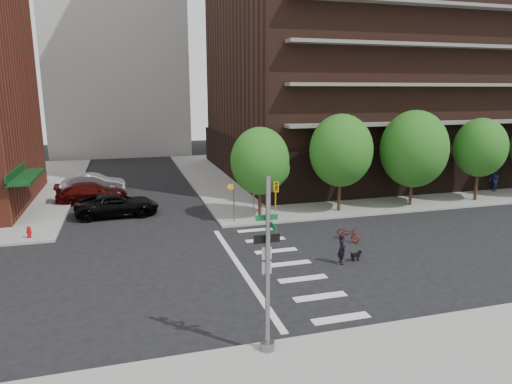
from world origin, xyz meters
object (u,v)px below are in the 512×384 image
at_px(parked_car_black, 117,205).
at_px(parked_car_silver, 94,183).
at_px(scooter, 348,233).
at_px(fire_hydrant, 29,231).
at_px(traffic_signal, 269,279).
at_px(dog_walker, 342,249).
at_px(parked_car_maroon, 92,192).
at_px(pedestrian_far, 494,180).

xyz_separation_m(parked_car_black, parked_car_silver, (-1.97, 8.25, 0.06)).
xyz_separation_m(parked_car_black, scooter, (13.17, -9.48, -0.35)).
xyz_separation_m(fire_hydrant, parked_car_black, (5.00, 4.20, 0.24)).
height_order(parked_car_black, scooter, parked_car_black).
bearing_deg(scooter, fire_hydrant, 142.09).
distance_m(traffic_signal, fire_hydrant, 18.42).
height_order(fire_hydrant, dog_walker, dog_walker).
bearing_deg(parked_car_maroon, fire_hydrant, 157.97).
relative_size(fire_hydrant, parked_car_black, 0.13).
height_order(traffic_signal, fire_hydrant, traffic_signal).
distance_m(scooter, dog_walker, 3.85).
xyz_separation_m(parked_car_silver, scooter, (15.15, -17.73, -0.41)).
xyz_separation_m(parked_car_black, parked_car_maroon, (-2.00, 4.86, -0.01)).
height_order(parked_car_maroon, dog_walker, dog_walker).
distance_m(parked_car_black, scooter, 16.23).
xyz_separation_m(fire_hydrant, pedestrian_far, (36.34, 2.96, 0.56)).
relative_size(traffic_signal, pedestrian_far, 3.11).
distance_m(parked_car_maroon, dog_walker, 21.94).
bearing_deg(parked_car_silver, parked_car_maroon, -176.71).
bearing_deg(pedestrian_far, traffic_signal, -38.98).
distance_m(fire_hydrant, parked_car_black, 6.53).
distance_m(traffic_signal, dog_walker, 9.31).
bearing_deg(parked_car_silver, pedestrian_far, -102.22).
relative_size(traffic_signal, dog_walker, 3.70).
relative_size(parked_car_silver, dog_walker, 3.18).
bearing_deg(parked_car_maroon, traffic_signal, -167.58).
distance_m(parked_car_black, dog_walker, 16.90).
xyz_separation_m(dog_walker, pedestrian_far, (20.21, 11.48, 0.30)).
distance_m(parked_car_silver, dog_walker, 24.73).
height_order(parked_car_maroon, pedestrian_far, pedestrian_far).
relative_size(scooter, pedestrian_far, 0.87).
distance_m(traffic_signal, parked_car_silver, 28.67).
bearing_deg(parked_car_silver, scooter, -135.81).
bearing_deg(parked_car_black, pedestrian_far, -93.50).
height_order(traffic_signal, parked_car_silver, traffic_signal).
xyz_separation_m(traffic_signal, parked_car_maroon, (-7.03, 24.35, -1.91)).
height_order(parked_car_silver, pedestrian_far, pedestrian_far).
relative_size(fire_hydrant, scooter, 0.43).
height_order(traffic_signal, parked_car_maroon, traffic_signal).
relative_size(traffic_signal, fire_hydrant, 8.20).
bearing_deg(scooter, parked_car_black, 122.56).
bearing_deg(dog_walker, scooter, -25.03).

